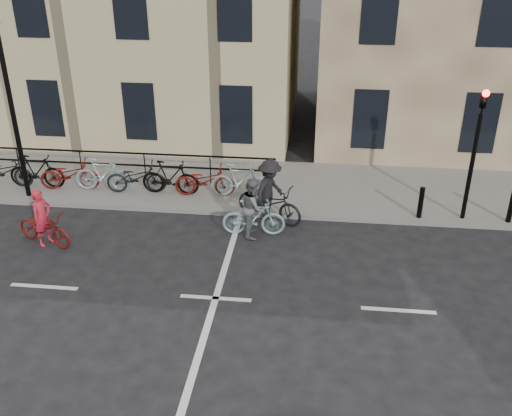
# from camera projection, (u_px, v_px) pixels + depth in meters

# --- Properties ---
(ground) EXTENTS (120.00, 120.00, 0.00)m
(ground) POSITION_uv_depth(u_px,v_px,m) (216.00, 298.00, 12.69)
(ground) COLOR black
(ground) RESTS_ON ground
(sidewalk) EXTENTS (46.00, 4.00, 0.15)m
(sidewalk) POSITION_uv_depth(u_px,v_px,m) (126.00, 180.00, 18.40)
(sidewalk) COLOR slate
(sidewalk) RESTS_ON ground
(traffic_light) EXTENTS (0.18, 0.30, 3.90)m
(traffic_light) POSITION_uv_depth(u_px,v_px,m) (476.00, 139.00, 14.84)
(traffic_light) COLOR black
(traffic_light) RESTS_ON sidewalk
(lamp_post) EXTENTS (0.36, 0.36, 5.28)m
(lamp_post) POSITION_uv_depth(u_px,v_px,m) (7.00, 86.00, 15.71)
(lamp_post) COLOR black
(lamp_post) RESTS_ON sidewalk
(bollard_east) EXTENTS (0.14, 0.14, 0.90)m
(bollard_east) POSITION_uv_depth(u_px,v_px,m) (421.00, 202.00, 15.70)
(bollard_east) COLOR black
(bollard_east) RESTS_ON sidewalk
(bollard_west) EXTENTS (0.14, 0.14, 0.90)m
(bollard_west) POSITION_uv_depth(u_px,v_px,m) (511.00, 207.00, 15.46)
(bollard_west) COLOR black
(bollard_west) RESTS_ON sidewalk
(parked_bikes) EXTENTS (9.35, 1.23, 1.05)m
(parked_bikes) POSITION_uv_depth(u_px,v_px,m) (119.00, 176.00, 17.28)
(parked_bikes) COLOR black
(parked_bikes) RESTS_ON sidewalk
(cyclist_pink) EXTENTS (1.82, 1.16, 1.53)m
(cyclist_pink) POSITION_uv_depth(u_px,v_px,m) (44.00, 225.00, 14.65)
(cyclist_pink) COLOR maroon
(cyclist_pink) RESTS_ON ground
(cyclist_grey) EXTENTS (1.71, 0.83, 1.63)m
(cyclist_grey) POSITION_uv_depth(u_px,v_px,m) (254.00, 213.00, 15.02)
(cyclist_grey) COLOR #91B3BE
(cyclist_grey) RESTS_ON ground
(cyclist_dark) EXTENTS (2.13, 1.52, 1.80)m
(cyclist_dark) POSITION_uv_depth(u_px,v_px,m) (270.00, 197.00, 15.76)
(cyclist_dark) COLOR black
(cyclist_dark) RESTS_ON ground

